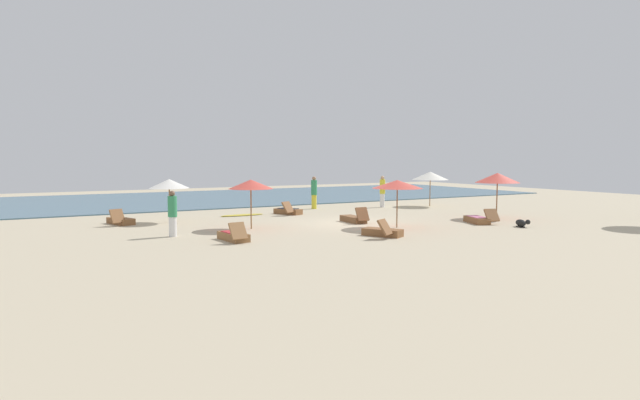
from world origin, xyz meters
name	(u,v)px	position (x,y,z in m)	size (l,w,h in m)	color
ground_plane	(349,223)	(0.00, 0.00, 0.00)	(60.00, 60.00, 0.00)	#BCAD8E
ocean_water	(225,198)	(0.00, 17.00, 0.03)	(48.00, 16.00, 0.06)	#476B7F
umbrella_0	(251,184)	(-4.53, 0.45, 1.87)	(1.86, 1.86, 2.06)	olive
umbrella_1	(169,184)	(-6.98, 4.28, 1.78)	(1.80, 1.80, 1.99)	brown
umbrella_2	(430,176)	(8.80, 4.66, 1.86)	(2.18, 2.18, 2.10)	olive
umbrella_3	(497,178)	(7.32, -1.90, 1.99)	(2.11, 2.11, 2.23)	brown
umbrella_4	(397,184)	(1.03, -2.20, 1.85)	(2.14, 2.14, 2.02)	brown
lounger_0	(354,219)	(0.40, 0.17, 0.17)	(0.67, 1.65, 0.75)	brown
lounger_1	(478,219)	(5.13, -2.83, 0.18)	(1.10, 1.79, 0.69)	brown
lounger_2	(120,221)	(-9.07, 4.67, 0.17)	(1.10, 1.74, 0.74)	brown
lounger_3	(288,211)	(-0.74, 4.77, 0.18)	(1.26, 1.75, 0.72)	brown
lounger_4	(234,236)	(-6.23, -2.16, 0.18)	(0.76, 1.71, 0.73)	olive
lounger_5	(383,232)	(-0.95, -3.91, 0.17)	(1.31, 1.74, 0.72)	brown
person_0	(314,192)	(1.84, 6.66, 0.95)	(0.42, 0.42, 1.88)	yellow
person_1	(173,213)	(-7.90, -0.10, 0.88)	(0.45, 0.45, 1.74)	white
person_2	(382,191)	(5.87, 5.54, 0.96)	(0.46, 0.46, 1.88)	white
dog	(522,223)	(5.79, -4.68, 0.18)	(0.52, 0.75, 0.34)	black
surfboard	(242,215)	(-3.08, 5.33, 0.04)	(2.31, 0.55, 0.07)	gold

